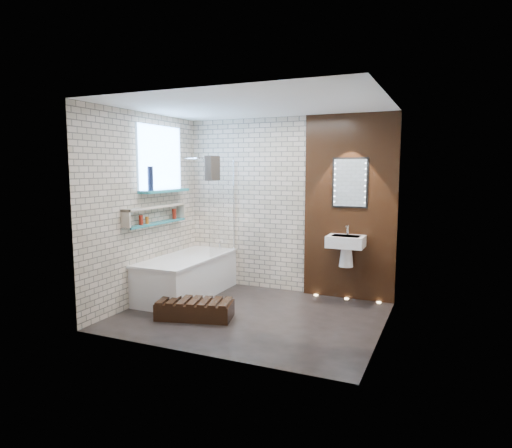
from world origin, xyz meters
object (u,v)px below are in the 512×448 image
at_px(bath_screen, 222,207).
at_px(walnut_step, 195,310).
at_px(led_mirror, 350,183).
at_px(bathtub, 187,276).
at_px(washbasin, 346,246).

relative_size(bath_screen, walnut_step, 1.52).
height_order(bath_screen, walnut_step, bath_screen).
relative_size(bath_screen, led_mirror, 2.00).
bearing_deg(led_mirror, bath_screen, -169.34).
distance_m(bathtub, bath_screen, 1.14).
distance_m(bath_screen, led_mirror, 1.89).
relative_size(washbasin, walnut_step, 0.63).
bearing_deg(bathtub, walnut_step, -52.83).
bearing_deg(bath_screen, washbasin, 5.78).
relative_size(bathtub, washbasin, 3.00).
height_order(bathtub, led_mirror, led_mirror).
bearing_deg(washbasin, bath_screen, -174.22).
bearing_deg(bathtub, led_mirror, 19.78).
relative_size(bathtub, bath_screen, 1.24).
relative_size(bathtub, led_mirror, 2.49).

